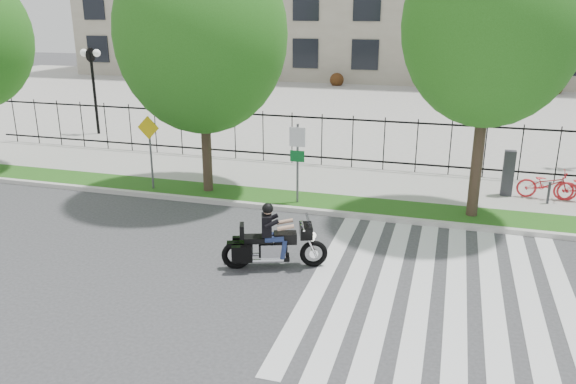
# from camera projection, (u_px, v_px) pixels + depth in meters

# --- Properties ---
(ground) EXTENTS (120.00, 120.00, 0.00)m
(ground) POSITION_uv_depth(u_px,v_px,m) (234.00, 265.00, 13.66)
(ground) COLOR #353538
(ground) RESTS_ON ground
(curb) EXTENTS (60.00, 0.20, 0.15)m
(curb) POSITION_uv_depth(u_px,v_px,m) (283.00, 208.00, 17.37)
(curb) COLOR beige
(curb) RESTS_ON ground
(grass_verge) EXTENTS (60.00, 1.50, 0.15)m
(grass_verge) POSITION_uv_depth(u_px,v_px,m) (291.00, 200.00, 18.15)
(grass_verge) COLOR #1C4B12
(grass_verge) RESTS_ON ground
(sidewalk) EXTENTS (60.00, 3.50, 0.15)m
(sidewalk) POSITION_uv_depth(u_px,v_px,m) (310.00, 179.00, 20.43)
(sidewalk) COLOR gray
(sidewalk) RESTS_ON ground
(plaza) EXTENTS (80.00, 34.00, 0.10)m
(plaza) POSITION_uv_depth(u_px,v_px,m) (377.00, 105.00, 36.44)
(plaza) COLOR gray
(plaza) RESTS_ON ground
(crosswalk_stripes) EXTENTS (5.70, 8.00, 0.01)m
(crosswalk_stripes) POSITION_uv_depth(u_px,v_px,m) (438.00, 292.00, 12.35)
(crosswalk_stripes) COLOR silver
(crosswalk_stripes) RESTS_ON ground
(iron_fence) EXTENTS (30.00, 0.06, 2.00)m
(iron_fence) POSITION_uv_depth(u_px,v_px,m) (322.00, 140.00, 21.69)
(iron_fence) COLOR black
(iron_fence) RESTS_ON sidewalk
(lamp_post_left) EXTENTS (1.06, 0.70, 4.25)m
(lamp_post_left) POSITION_uv_depth(u_px,v_px,m) (92.00, 70.00, 26.86)
(lamp_post_left) COLOR black
(lamp_post_left) RESTS_ON ground
(street_tree_1) EXTENTS (5.36, 5.36, 8.15)m
(street_tree_1) POSITION_uv_depth(u_px,v_px,m) (201.00, 34.00, 17.35)
(street_tree_1) COLOR #35291D
(street_tree_1) RESTS_ON grass_verge
(street_tree_2) EXTENTS (4.78, 4.78, 8.15)m
(street_tree_2) POSITION_uv_depth(u_px,v_px,m) (492.00, 25.00, 14.96)
(street_tree_2) COLOR #35291D
(street_tree_2) RESTS_ON grass_verge
(sign_pole_regulatory) EXTENTS (0.50, 0.09, 2.50)m
(sign_pole_regulatory) POSITION_uv_depth(u_px,v_px,m) (297.00, 153.00, 17.21)
(sign_pole_regulatory) COLOR #59595B
(sign_pole_regulatory) RESTS_ON grass_verge
(sign_pole_warning) EXTENTS (0.78, 0.09, 2.49)m
(sign_pole_warning) POSITION_uv_depth(u_px,v_px,m) (150.00, 143.00, 18.60)
(sign_pole_warning) COLOR #59595B
(sign_pole_warning) RESTS_ON grass_verge
(motorcycle_rider) EXTENTS (2.45, 1.24, 1.97)m
(motorcycle_rider) POSITION_uv_depth(u_px,v_px,m) (274.00, 242.00, 13.37)
(motorcycle_rider) COLOR black
(motorcycle_rider) RESTS_ON ground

